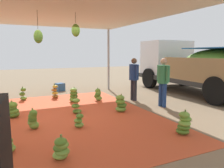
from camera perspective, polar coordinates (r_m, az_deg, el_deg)
name	(u,v)px	position (r m, az deg, el deg)	size (l,w,h in m)	color
ground_plane	(147,107)	(7.38, 9.19, -5.93)	(40.00, 40.00, 0.00)	#7F6B51
tarp_orange	(56,118)	(6.25, -14.45, -8.64)	(6.56, 5.42, 0.01)	#D1512D
tent_canopy	(49,9)	(6.09, -16.28, 18.34)	(8.00, 7.00, 2.98)	#9EA0A5
banana_bunch_0	(98,95)	(8.17, -3.70, -2.86)	(0.37, 0.36, 0.49)	#6B9E38
banana_bunch_1	(79,121)	(5.32, -8.67, -9.60)	(0.31, 0.31, 0.40)	#75A83D
banana_bunch_2	(33,120)	(5.47, -20.04, -8.83)	(0.29, 0.30, 0.50)	#6B9E38
banana_bunch_3	(13,110)	(6.64, -24.66, -6.26)	(0.40, 0.43, 0.47)	#477523
banana_bunch_4	(74,95)	(8.05, -10.02, -2.94)	(0.42, 0.41, 0.56)	#60932D
banana_bunch_5	(61,149)	(3.89, -13.23, -16.23)	(0.34, 0.33, 0.43)	#75A83D
banana_bunch_6	(121,104)	(6.61, 2.31, -5.26)	(0.45, 0.45, 0.55)	#6B9E38
banana_bunch_7	(184,124)	(5.08, 18.39, -9.88)	(0.42, 0.43, 0.56)	#477523
banana_bunch_9	(4,142)	(4.44, -26.47, -13.52)	(0.45, 0.45, 0.47)	#6B9E38
banana_bunch_10	(23,94)	(8.85, -22.33, -2.57)	(0.30, 0.33, 0.53)	#6B9E38
banana_bunch_11	(76,107)	(6.52, -9.34, -5.87)	(0.37, 0.39, 0.51)	#518428
banana_bunch_13	(55,92)	(8.92, -14.75, -2.03)	(0.29, 0.32, 0.58)	#996628
cargo_truck_main	(194,65)	(10.47, 20.73, 4.67)	(6.12, 2.61, 2.40)	#2D2D2D
worker_0	(163,79)	(7.37, 13.26, 1.40)	(0.59, 0.36, 1.62)	navy
worker_1	(134,76)	(8.19, 5.76, 2.13)	(0.58, 0.36, 1.59)	#26262D
crate_0	(60,87)	(10.58, -13.49, -0.78)	(0.36, 0.36, 0.37)	#335B8E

